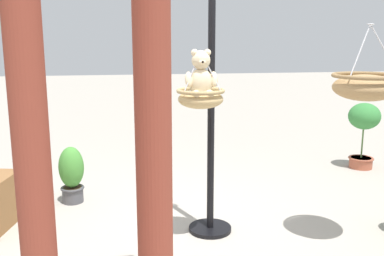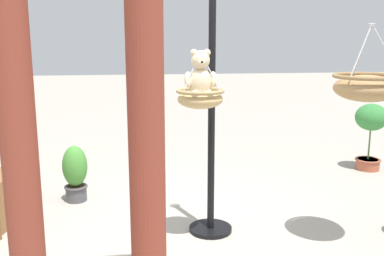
# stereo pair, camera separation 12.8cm
# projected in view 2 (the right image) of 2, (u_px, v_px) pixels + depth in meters

# --- Properties ---
(ground_plane) EXTENTS (40.00, 40.00, 0.00)m
(ground_plane) POSITION_uv_depth(u_px,v_px,m) (187.00, 233.00, 4.48)
(ground_plane) COLOR #A8A093
(display_pole_central) EXTENTS (0.44, 0.44, 2.48)m
(display_pole_central) POSITION_uv_depth(u_px,v_px,m) (211.00, 158.00, 4.37)
(display_pole_central) COLOR black
(display_pole_central) RESTS_ON ground
(hanging_basket_with_teddy) EXTENTS (0.44, 0.44, 0.52)m
(hanging_basket_with_teddy) POSITION_uv_depth(u_px,v_px,m) (200.00, 97.00, 3.98)
(hanging_basket_with_teddy) COLOR tan
(teddy_bear) EXTENTS (0.30, 0.26, 0.43)m
(teddy_bear) POSITION_uv_depth(u_px,v_px,m) (201.00, 77.00, 3.92)
(teddy_bear) COLOR beige
(hanging_basket_left_high) EXTENTS (0.60, 0.60, 0.68)m
(hanging_basket_left_high) POSITION_uv_depth(u_px,v_px,m) (367.00, 86.00, 3.85)
(hanging_basket_left_high) COLOR #A37F51
(greenhouse_pillar_right) EXTENTS (0.32, 0.32, 2.78)m
(greenhouse_pillar_right) POSITION_uv_depth(u_px,v_px,m) (21.00, 170.00, 2.07)
(greenhouse_pillar_right) COLOR brown
(greenhouse_pillar_right) RESTS_ON ground
(greenhouse_pillar_far_back) EXTENTS (0.44, 0.44, 2.88)m
(greenhouse_pillar_far_back) POSITION_uv_depth(u_px,v_px,m) (146.00, 131.00, 2.73)
(greenhouse_pillar_far_back) COLOR brown
(greenhouse_pillar_far_back) RESTS_ON ground
(potted_plant_flowering_red) EXTENTS (0.30, 0.30, 0.69)m
(potted_plant_flowering_red) POSITION_uv_depth(u_px,v_px,m) (75.00, 173.00, 5.30)
(potted_plant_flowering_red) COLOR #4C4C51
(potted_plant_flowering_red) RESTS_ON ground
(potted_plant_small_succulent) EXTENTS (0.47, 0.47, 1.01)m
(potted_plant_small_succulent) POSITION_uv_depth(u_px,v_px,m) (371.00, 128.00, 6.52)
(potted_plant_small_succulent) COLOR #AD563D
(potted_plant_small_succulent) RESTS_ON ground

